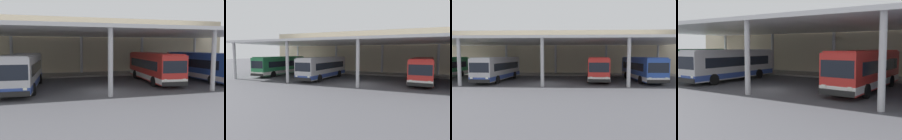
% 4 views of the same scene
% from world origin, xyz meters
% --- Properties ---
extents(ground_plane, '(200.00, 200.00, 0.00)m').
position_xyz_m(ground_plane, '(0.00, 0.00, 0.00)').
color(ground_plane, '#47474C').
extents(platform_kerb, '(42.00, 4.50, 0.18)m').
position_xyz_m(platform_kerb, '(0.00, 11.75, 0.09)').
color(platform_kerb, gray).
rests_on(platform_kerb, ground).
extents(station_building_facade, '(48.00, 1.60, 8.11)m').
position_xyz_m(station_building_facade, '(0.00, 15.00, 4.05)').
color(station_building_facade, '#C1B293').
rests_on(station_building_facade, ground).
extents(canopy_shelter, '(40.00, 17.00, 5.55)m').
position_xyz_m(canopy_shelter, '(0.00, 5.50, 5.29)').
color(canopy_shelter, silver).
rests_on(canopy_shelter, ground).
extents(bus_second_bay, '(3.08, 10.64, 3.17)m').
position_xyz_m(bus_second_bay, '(-6.83, 2.81, 1.66)').
color(bus_second_bay, '#B7B7BC').
rests_on(bus_second_bay, ground).
extents(bus_middle_bay, '(3.27, 10.68, 3.17)m').
position_xyz_m(bus_middle_bay, '(6.64, 3.88, 1.66)').
color(bus_middle_bay, red).
rests_on(bus_middle_bay, ground).
extents(bus_far_bay, '(2.96, 10.61, 3.17)m').
position_xyz_m(bus_far_bay, '(12.49, 3.45, 1.66)').
color(bus_far_bay, '#284CA8').
rests_on(bus_far_bay, ground).
extents(bench_waiting, '(1.80, 0.45, 0.92)m').
position_xyz_m(bench_waiting, '(-11.72, 11.82, 0.66)').
color(bench_waiting, '#383D47').
rests_on(bench_waiting, platform_kerb).
extents(trash_bin, '(0.52, 0.52, 0.98)m').
position_xyz_m(trash_bin, '(-8.80, 11.71, 0.68)').
color(trash_bin, maroon).
rests_on(trash_bin, platform_kerb).
extents(banner_sign, '(0.70, 0.12, 3.20)m').
position_xyz_m(banner_sign, '(12.50, 10.94, 1.98)').
color(banner_sign, '#B2B2B7').
rests_on(banner_sign, platform_kerb).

